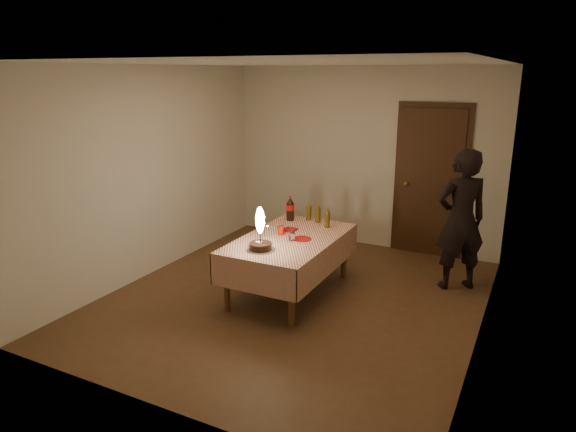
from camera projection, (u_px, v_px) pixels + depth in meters
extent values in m
cube|color=brown|center=(294.00, 298.00, 5.90)|extent=(4.00, 4.50, 0.01)
cube|color=beige|center=(362.00, 158.00, 7.47)|extent=(4.00, 0.04, 2.60)
cube|color=beige|center=(154.00, 250.00, 3.61)|extent=(4.00, 0.04, 2.60)
cube|color=beige|center=(151.00, 172.00, 6.41)|extent=(0.04, 4.50, 2.60)
cube|color=beige|center=(491.00, 210.00, 4.67)|extent=(0.04, 4.50, 2.60)
cube|color=silver|center=(295.00, 63.00, 5.19)|extent=(4.00, 4.50, 0.04)
cube|color=#472814|center=(430.00, 183.00, 7.09)|extent=(0.85, 0.05, 2.05)
sphere|color=#B28C33|center=(406.00, 184.00, 7.19)|extent=(0.06, 0.06, 0.06)
cube|color=brown|center=(290.00, 240.00, 5.88)|extent=(0.90, 1.60, 0.04)
cylinder|color=brown|center=(227.00, 284.00, 5.51)|extent=(0.07, 0.07, 0.63)
cylinder|color=brown|center=(292.00, 298.00, 5.17)|extent=(0.07, 0.07, 0.63)
cylinder|color=brown|center=(289.00, 244.00, 6.78)|extent=(0.07, 0.07, 0.63)
cylinder|color=brown|center=(344.00, 253.00, 6.44)|extent=(0.07, 0.07, 0.63)
cube|color=#EFE5D0|center=(290.00, 238.00, 5.88)|extent=(1.02, 1.72, 0.01)
cube|color=#EFE5D0|center=(252.00, 278.00, 5.19)|extent=(1.02, 0.01, 0.34)
cube|color=#EFE5D0|center=(319.00, 232.00, 6.66)|extent=(1.02, 0.01, 0.34)
cube|color=#EFE5D0|center=(252.00, 246.00, 6.14)|extent=(0.01, 1.72, 0.34)
cube|color=#EFE5D0|center=(330.00, 259.00, 5.71)|extent=(0.01, 1.72, 0.34)
cylinder|color=white|center=(260.00, 250.00, 5.47)|extent=(0.30, 0.30, 0.01)
cylinder|color=black|center=(260.00, 246.00, 5.45)|extent=(0.24, 0.24, 0.07)
cylinder|color=white|center=(259.00, 242.00, 5.47)|extent=(0.07, 0.07, 0.00)
sphere|color=red|center=(263.00, 242.00, 5.42)|extent=(0.02, 0.02, 0.02)
cube|color=#19721E|center=(264.00, 244.00, 5.41)|extent=(0.02, 0.01, 0.00)
cube|color=#19721E|center=(261.00, 244.00, 5.41)|extent=(0.01, 0.02, 0.00)
cylinder|color=#262628|center=(260.00, 237.00, 5.43)|extent=(0.01, 0.01, 0.12)
ellipsoid|color=#FFF2BF|center=(260.00, 220.00, 5.38)|extent=(0.09, 0.09, 0.29)
sphere|color=white|center=(260.00, 230.00, 5.41)|extent=(0.04, 0.04, 0.04)
cylinder|color=#B70C0D|center=(302.00, 239.00, 5.81)|extent=(0.22, 0.22, 0.01)
cylinder|color=red|center=(281.00, 230.00, 5.97)|extent=(0.08, 0.08, 0.10)
cylinder|color=silver|center=(292.00, 237.00, 5.76)|extent=(0.07, 0.07, 0.09)
cube|color=#AA1320|center=(290.00, 230.00, 6.14)|extent=(0.15, 0.15, 0.02)
cylinder|color=black|center=(290.00, 212.00, 6.53)|extent=(0.10, 0.10, 0.22)
cylinder|color=red|center=(290.00, 207.00, 6.51)|extent=(0.10, 0.10, 0.07)
cone|color=black|center=(290.00, 200.00, 6.49)|extent=(0.10, 0.10, 0.08)
cylinder|color=red|center=(290.00, 197.00, 6.47)|extent=(0.03, 0.03, 0.02)
cylinder|color=#593E0F|center=(309.00, 213.00, 6.54)|extent=(0.06, 0.06, 0.18)
cone|color=#593E0F|center=(309.00, 204.00, 6.51)|extent=(0.06, 0.06, 0.06)
cylinder|color=olive|center=(309.00, 201.00, 6.50)|extent=(0.02, 0.02, 0.02)
cylinder|color=#593E0F|center=(327.00, 220.00, 6.24)|extent=(0.06, 0.06, 0.18)
cone|color=#593E0F|center=(327.00, 211.00, 6.21)|extent=(0.06, 0.06, 0.06)
cylinder|color=olive|center=(327.00, 208.00, 6.20)|extent=(0.02, 0.02, 0.02)
cylinder|color=#593E0F|center=(318.00, 216.00, 6.43)|extent=(0.06, 0.06, 0.18)
cone|color=#593E0F|center=(318.00, 206.00, 6.40)|extent=(0.06, 0.06, 0.06)
cylinder|color=olive|center=(318.00, 204.00, 6.39)|extent=(0.02, 0.02, 0.02)
imported|color=black|center=(461.00, 220.00, 5.99)|extent=(0.73, 0.68, 1.69)
cube|color=black|center=(460.00, 168.00, 5.95)|extent=(0.16, 0.15, 0.10)
cylinder|color=black|center=(457.00, 166.00, 6.02)|extent=(0.11, 0.11, 0.08)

